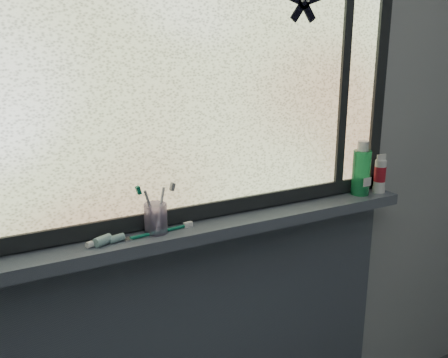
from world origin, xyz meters
The scene contains 13 objects.
wall_back centered at (0.00, 1.30, 1.25)m, with size 3.00×0.01×2.50m, color #9EA3A8.
windowsill centered at (0.00, 1.23, 1.00)m, with size 1.62×0.14×0.04m, color #444C5B.
sill_apron centered at (0.00, 1.29, 0.49)m, with size 1.62×0.02×0.98m, color #444C5B.
window_pane centered at (0.00, 1.28, 1.53)m, with size 1.50×0.01×1.00m, color silver.
frame_bottom centered at (0.00, 1.28, 1.05)m, with size 1.60×0.03×0.05m, color black.
frame_right centered at (0.78, 1.28, 1.53)m, with size 0.05×0.03×1.10m, color black.
frame_mullion centered at (0.60, 1.28, 1.53)m, with size 0.04×0.03×1.00m, color black.
starfish_sticker centered at (0.40, 1.27, 1.72)m, with size 0.15×0.02×0.15m, color black, non-canonical shape.
toothpaste_tube centered at (-0.32, 1.22, 1.03)m, with size 0.16×0.03×0.03m, color silver, non-canonical shape.
toothbrush_cup centered at (-0.16, 1.23, 1.07)m, with size 0.07×0.07×0.09m, color #B49FD2.
toothbrush_lying centered at (-0.16, 1.22, 1.03)m, with size 0.23×0.02×0.02m, color #0B684D, non-canonical shape.
mouthwash_bottle centered at (0.68, 1.23, 1.13)m, with size 0.07×0.07×0.17m, color #21AD5C.
cream_tube centered at (0.77, 1.22, 1.10)m, with size 0.04×0.04×0.11m, color silver.
Camera 1 is at (-0.67, -0.14, 1.60)m, focal length 40.00 mm.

